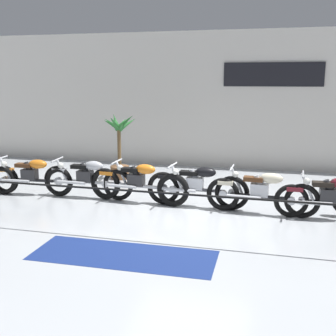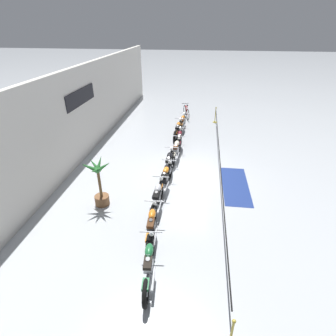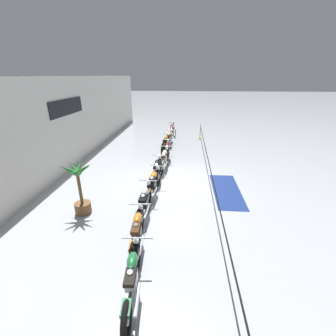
{
  "view_description": "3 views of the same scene",
  "coord_description": "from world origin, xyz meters",
  "px_view_note": "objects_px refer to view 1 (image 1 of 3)",
  "views": [
    {
      "loc": [
        1.59,
        -8.1,
        2.75
      ],
      "look_at": [
        -0.78,
        1.14,
        0.74
      ],
      "focal_mm": 45.0,
      "sensor_mm": 36.0,
      "label": 1
    },
    {
      "loc": [
        -10.06,
        -0.67,
        5.9
      ],
      "look_at": [
        -0.47,
        0.64,
        0.51
      ],
      "focal_mm": 28.0,
      "sensor_mm": 36.0,
      "label": 2
    },
    {
      "loc": [
        -8.71,
        -0.54,
        4.24
      ],
      "look_at": [
        -0.12,
        0.19,
        0.67
      ],
      "focal_mm": 24.0,
      "sensor_mm": 36.0,
      "label": 3
    }
  ],
  "objects_px": {
    "motorcycle_cream_5": "(262,192)",
    "floor_banner": "(123,255)",
    "motorcycle_silver_2": "(88,178)",
    "stanchion_far_left": "(93,194)",
    "motorcycle_orange_1": "(32,176)",
    "potted_palm_left_of_row": "(119,146)",
    "motorcycle_orange_3": "(139,183)",
    "motorcycle_maroon_6": "(332,197)",
    "motorcycle_black_4": "(197,186)"
  },
  "relations": [
    {
      "from": "motorcycle_silver_2",
      "to": "floor_banner",
      "type": "bearing_deg",
      "value": -56.14
    },
    {
      "from": "motorcycle_cream_5",
      "to": "motorcycle_maroon_6",
      "type": "height_order",
      "value": "motorcycle_cream_5"
    },
    {
      "from": "motorcycle_silver_2",
      "to": "stanchion_far_left",
      "type": "xyz_separation_m",
      "value": [
        1.15,
        -2.23,
        0.29
      ]
    },
    {
      "from": "motorcycle_orange_1",
      "to": "motorcycle_silver_2",
      "type": "xyz_separation_m",
      "value": [
        1.42,
        0.07,
        0.01
      ]
    },
    {
      "from": "motorcycle_orange_1",
      "to": "stanchion_far_left",
      "type": "height_order",
      "value": "stanchion_far_left"
    },
    {
      "from": "motorcycle_maroon_6",
      "to": "stanchion_far_left",
      "type": "height_order",
      "value": "stanchion_far_left"
    },
    {
      "from": "motorcycle_cream_5",
      "to": "potted_palm_left_of_row",
      "type": "distance_m",
      "value": 4.65
    },
    {
      "from": "motorcycle_orange_1",
      "to": "potted_palm_left_of_row",
      "type": "bearing_deg",
      "value": 56.37
    },
    {
      "from": "motorcycle_silver_2",
      "to": "potted_palm_left_of_row",
      "type": "distance_m",
      "value": 2.13
    },
    {
      "from": "motorcycle_cream_5",
      "to": "motorcycle_maroon_6",
      "type": "relative_size",
      "value": 1.05
    },
    {
      "from": "motorcycle_maroon_6",
      "to": "potted_palm_left_of_row",
      "type": "bearing_deg",
      "value": 156.29
    },
    {
      "from": "motorcycle_cream_5",
      "to": "floor_banner",
      "type": "bearing_deg",
      "value": -127.29
    },
    {
      "from": "potted_palm_left_of_row",
      "to": "stanchion_far_left",
      "type": "relative_size",
      "value": 0.13
    },
    {
      "from": "motorcycle_orange_3",
      "to": "floor_banner",
      "type": "xyz_separation_m",
      "value": [
        0.68,
        -2.84,
        -0.46
      ]
    },
    {
      "from": "motorcycle_black_4",
      "to": "potted_palm_left_of_row",
      "type": "bearing_deg",
      "value": 140.6
    },
    {
      "from": "motorcycle_black_4",
      "to": "floor_banner",
      "type": "bearing_deg",
      "value": -103.07
    },
    {
      "from": "motorcycle_orange_1",
      "to": "motorcycle_black_4",
      "type": "bearing_deg",
      "value": 0.11
    },
    {
      "from": "motorcycle_orange_1",
      "to": "motorcycle_silver_2",
      "type": "distance_m",
      "value": 1.42
    },
    {
      "from": "motorcycle_cream_5",
      "to": "motorcycle_orange_1",
      "type": "bearing_deg",
      "value": 178.32
    },
    {
      "from": "motorcycle_orange_1",
      "to": "motorcycle_black_4",
      "type": "relative_size",
      "value": 0.92
    },
    {
      "from": "motorcycle_black_4",
      "to": "stanchion_far_left",
      "type": "height_order",
      "value": "stanchion_far_left"
    },
    {
      "from": "potted_palm_left_of_row",
      "to": "motorcycle_cream_5",
      "type": "bearing_deg",
      "value": -30.04
    },
    {
      "from": "potted_palm_left_of_row",
      "to": "motorcycle_maroon_6",
      "type": "bearing_deg",
      "value": -23.71
    },
    {
      "from": "motorcycle_orange_1",
      "to": "potted_palm_left_of_row",
      "type": "relative_size",
      "value": 1.12
    },
    {
      "from": "motorcycle_orange_1",
      "to": "motorcycle_cream_5",
      "type": "xyz_separation_m",
      "value": [
        5.44,
        -0.16,
        0.0
      ]
    },
    {
      "from": "motorcycle_cream_5",
      "to": "motorcycle_orange_3",
      "type": "bearing_deg",
      "value": 176.9
    },
    {
      "from": "motorcycle_black_4",
      "to": "motorcycle_maroon_6",
      "type": "distance_m",
      "value": 2.75
    },
    {
      "from": "motorcycle_cream_5",
      "to": "motorcycle_silver_2",
      "type": "bearing_deg",
      "value": 176.67
    },
    {
      "from": "motorcycle_silver_2",
      "to": "stanchion_far_left",
      "type": "distance_m",
      "value": 2.53
    },
    {
      "from": "motorcycle_silver_2",
      "to": "motorcycle_black_4",
      "type": "distance_m",
      "value": 2.63
    },
    {
      "from": "motorcycle_cream_5",
      "to": "potted_palm_left_of_row",
      "type": "height_order",
      "value": "potted_palm_left_of_row"
    },
    {
      "from": "motorcycle_silver_2",
      "to": "potted_palm_left_of_row",
      "type": "xyz_separation_m",
      "value": [
        0.01,
        2.08,
        0.45
      ]
    },
    {
      "from": "motorcycle_orange_3",
      "to": "stanchion_far_left",
      "type": "distance_m",
      "value": 2.17
    },
    {
      "from": "stanchion_far_left",
      "to": "motorcycle_maroon_6",
      "type": "bearing_deg",
      "value": 24.99
    },
    {
      "from": "motorcycle_silver_2",
      "to": "motorcycle_black_4",
      "type": "bearing_deg",
      "value": -1.46
    },
    {
      "from": "motorcycle_orange_1",
      "to": "motorcycle_black_4",
      "type": "distance_m",
      "value": 4.05
    },
    {
      "from": "motorcycle_black_4",
      "to": "floor_banner",
      "type": "xyz_separation_m",
      "value": [
        -0.66,
        -2.86,
        -0.47
      ]
    },
    {
      "from": "motorcycle_silver_2",
      "to": "motorcycle_orange_3",
      "type": "distance_m",
      "value": 1.29
    },
    {
      "from": "stanchion_far_left",
      "to": "potted_palm_left_of_row",
      "type": "bearing_deg",
      "value": 104.8
    },
    {
      "from": "motorcycle_orange_1",
      "to": "potted_palm_left_of_row",
      "type": "distance_m",
      "value": 2.63
    },
    {
      "from": "motorcycle_cream_5",
      "to": "potted_palm_left_of_row",
      "type": "relative_size",
      "value": 1.24
    },
    {
      "from": "motorcycle_orange_3",
      "to": "motorcycle_cream_5",
      "type": "relative_size",
      "value": 1.03
    },
    {
      "from": "motorcycle_orange_3",
      "to": "motorcycle_maroon_6",
      "type": "height_order",
      "value": "motorcycle_orange_3"
    },
    {
      "from": "motorcycle_silver_2",
      "to": "floor_banner",
      "type": "relative_size",
      "value": 0.77
    },
    {
      "from": "motorcycle_cream_5",
      "to": "stanchion_far_left",
      "type": "bearing_deg",
      "value": -145.07
    },
    {
      "from": "motorcycle_cream_5",
      "to": "floor_banner",
      "type": "relative_size",
      "value": 0.79
    },
    {
      "from": "motorcycle_orange_3",
      "to": "motorcycle_cream_5",
      "type": "bearing_deg",
      "value": -3.1
    },
    {
      "from": "motorcycle_orange_3",
      "to": "motorcycle_black_4",
      "type": "relative_size",
      "value": 1.06
    },
    {
      "from": "motorcycle_silver_2",
      "to": "motorcycle_maroon_6",
      "type": "xyz_separation_m",
      "value": [
        5.37,
        -0.27,
        -0.01
      ]
    },
    {
      "from": "motorcycle_silver_2",
      "to": "stanchion_far_left",
      "type": "height_order",
      "value": "stanchion_far_left"
    }
  ]
}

